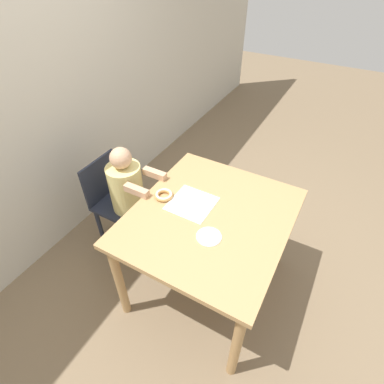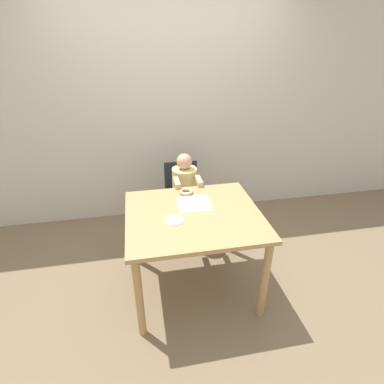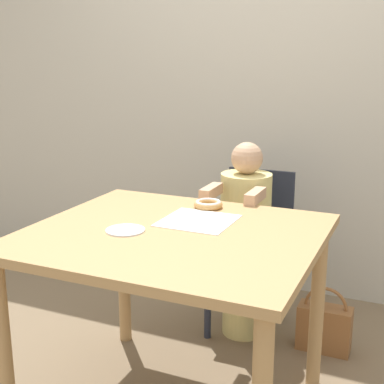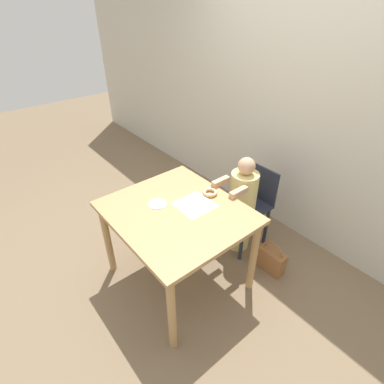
{
  "view_description": "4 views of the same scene",
  "coord_description": "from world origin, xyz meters",
  "px_view_note": "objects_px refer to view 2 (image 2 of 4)",
  "views": [
    {
      "loc": [
        -1.21,
        -0.54,
        2.11
      ],
      "look_at": [
        0.01,
        0.14,
        0.9
      ],
      "focal_mm": 28.0,
      "sensor_mm": 36.0,
      "label": 1
    },
    {
      "loc": [
        -0.4,
        -2.01,
        2.05
      ],
      "look_at": [
        0.01,
        0.14,
        0.9
      ],
      "focal_mm": 28.0,
      "sensor_mm": 36.0,
      "label": 2
    },
    {
      "loc": [
        0.84,
        -1.72,
        1.41
      ],
      "look_at": [
        0.01,
        0.14,
        0.9
      ],
      "focal_mm": 50.0,
      "sensor_mm": 36.0,
      "label": 3
    },
    {
      "loc": [
        1.5,
        -1.08,
        2.2
      ],
      "look_at": [
        0.01,
        0.14,
        0.9
      ],
      "focal_mm": 28.0,
      "sensor_mm": 36.0,
      "label": 4
    }
  ],
  "objects_px": {
    "donut": "(186,192)",
    "chair": "(183,199)",
    "child_figure": "(185,199)",
    "handbag": "(222,225)"
  },
  "relations": [
    {
      "from": "donut",
      "to": "chair",
      "type": "bearing_deg",
      "value": 84.04
    },
    {
      "from": "chair",
      "to": "child_figure",
      "type": "distance_m",
      "value": 0.13
    },
    {
      "from": "donut",
      "to": "handbag",
      "type": "relative_size",
      "value": 0.37
    },
    {
      "from": "chair",
      "to": "child_figure",
      "type": "height_order",
      "value": "child_figure"
    },
    {
      "from": "handbag",
      "to": "donut",
      "type": "bearing_deg",
      "value": -141.65
    },
    {
      "from": "child_figure",
      "to": "chair",
      "type": "bearing_deg",
      "value": 90.0
    },
    {
      "from": "chair",
      "to": "donut",
      "type": "distance_m",
      "value": 0.6
    },
    {
      "from": "handbag",
      "to": "child_figure",
      "type": "bearing_deg",
      "value": 179.73
    },
    {
      "from": "chair",
      "to": "donut",
      "type": "height_order",
      "value": "chair"
    },
    {
      "from": "chair",
      "to": "child_figure",
      "type": "xyz_separation_m",
      "value": [
        -0.0,
        -0.11,
        0.06
      ]
    }
  ]
}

